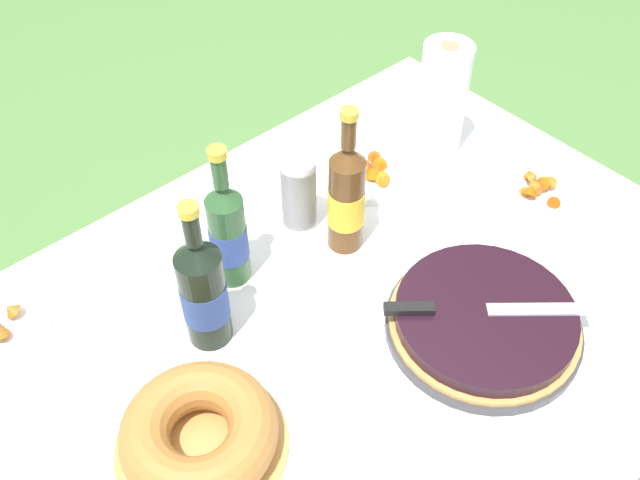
% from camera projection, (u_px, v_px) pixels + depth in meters
% --- Properties ---
extents(garden_table, '(1.40, 1.06, 0.78)m').
position_uv_depth(garden_table, '(357.00, 333.00, 1.41)').
color(garden_table, brown).
rests_on(garden_table, ground_plane).
extents(tablecloth, '(1.41, 1.07, 0.10)m').
position_uv_depth(tablecloth, '(358.00, 313.00, 1.36)').
color(tablecloth, white).
rests_on(tablecloth, garden_table).
extents(berry_tart, '(0.36, 0.36, 0.06)m').
position_uv_depth(berry_tart, '(484.00, 321.00, 1.29)').
color(berry_tart, '#38383D').
rests_on(berry_tart, tablecloth).
extents(serving_knife, '(0.30, 0.26, 0.01)m').
position_uv_depth(serving_knife, '(471.00, 309.00, 1.27)').
color(serving_knife, silver).
rests_on(serving_knife, berry_tart).
extents(bundt_cake, '(0.28, 0.28, 0.09)m').
position_uv_depth(bundt_cake, '(199.00, 433.00, 1.12)').
color(bundt_cake, tan).
rests_on(bundt_cake, tablecloth).
extents(cup_stack, '(0.07, 0.07, 0.18)m').
position_uv_depth(cup_stack, '(299.00, 194.00, 1.44)').
color(cup_stack, white).
rests_on(cup_stack, tablecloth).
extents(cider_bottle_green, '(0.07, 0.07, 0.32)m').
position_uv_depth(cider_bottle_green, '(228.00, 233.00, 1.32)').
color(cider_bottle_green, '#2D562D').
rests_on(cider_bottle_green, tablecloth).
extents(cider_bottle_amber, '(0.07, 0.07, 0.33)m').
position_uv_depth(cider_bottle_amber, '(346.00, 197.00, 1.37)').
color(cider_bottle_amber, brown).
rests_on(cider_bottle_amber, tablecloth).
extents(juice_bottle_red, '(0.08, 0.08, 0.32)m').
position_uv_depth(juice_bottle_red, '(203.00, 291.00, 1.22)').
color(juice_bottle_red, black).
rests_on(juice_bottle_red, tablecloth).
extents(snack_plate_near, '(0.21, 0.21, 0.05)m').
position_uv_depth(snack_plate_near, '(365.00, 171.00, 1.60)').
color(snack_plate_near, white).
rests_on(snack_plate_near, tablecloth).
extents(snack_plate_left, '(0.22, 0.22, 0.05)m').
position_uv_depth(snack_plate_left, '(539.00, 189.00, 1.56)').
color(snack_plate_left, white).
rests_on(snack_plate_left, tablecloth).
extents(paper_towel_roll, '(0.11, 0.11, 0.27)m').
position_uv_depth(paper_towel_roll, '(442.00, 99.00, 1.59)').
color(paper_towel_roll, white).
rests_on(paper_towel_roll, tablecloth).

